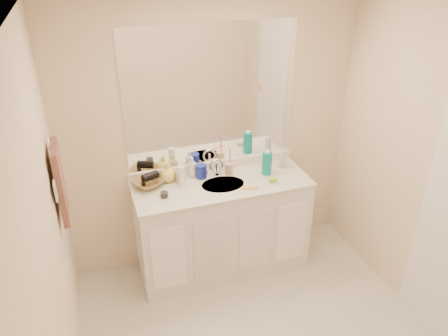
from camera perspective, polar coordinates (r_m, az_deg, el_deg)
name	(u,v)px	position (r m, az deg, el deg)	size (l,w,h in m)	color
ceiling	(287,13)	(2.30, 8.28, 19.37)	(2.60, 2.60, 0.02)	white
wall_back	(212,136)	(3.81, -1.57, 4.16)	(2.60, 0.02, 2.40)	beige
wall_left	(53,260)	(2.56, -21.43, -11.08)	(0.02, 2.60, 2.40)	beige
wall_right	(443,183)	(3.44, 26.64, -1.72)	(0.02, 2.60, 2.40)	beige
vanity_cabinet	(222,227)	(3.96, -0.23, -7.69)	(1.50, 0.55, 0.85)	white
countertop	(222,185)	(3.73, -0.25, -2.18)	(1.52, 0.57, 0.03)	silver
backsplash	(213,166)	(3.92, -1.45, 0.32)	(1.52, 0.03, 0.08)	white
sink_basin	(223,185)	(3.71, -0.15, -2.28)	(0.37, 0.37, 0.02)	#B5B09E
faucet	(216,169)	(3.83, -1.01, -0.13)	(0.02, 0.02, 0.11)	silver
mirror	(212,97)	(3.67, -1.62, 9.27)	(1.48, 0.01, 1.20)	white
blue_mug	(201,171)	(3.78, -2.97, -0.43)	(0.09, 0.09, 0.12)	#17249E
tan_cup	(229,169)	(3.84, 0.65, -0.07)	(0.07, 0.07, 0.10)	#C9BA8E
toothbrush	(230,158)	(3.80, 0.80, 1.28)	(0.01, 0.01, 0.20)	#F03FAE
mouthwash_bottle	(267,163)	(3.84, 5.62, 0.62)	(0.09, 0.09, 0.21)	#0B8C88
clear_pump_bottle	(283,159)	(3.97, 7.67, 1.14)	(0.06, 0.06, 0.16)	silver
soap_dish	(273,182)	(3.75, 6.38, -1.80)	(0.09, 0.07, 0.01)	silver
green_soap	(273,180)	(3.74, 6.39, -1.54)	(0.07, 0.05, 0.02)	#8FB82C
orange_comb	(251,189)	(3.64, 3.50, -2.69)	(0.13, 0.03, 0.01)	orange
dark_jar	(164,195)	(3.55, -7.80, -3.47)	(0.06, 0.06, 0.04)	#26252A
extra_white_bottle	(182,176)	(3.66, -5.55, -1.05)	(0.05, 0.05, 0.18)	white
soap_bottle_white	(192,167)	(3.79, -4.15, 0.15)	(0.07, 0.07, 0.18)	white
soap_bottle_cream	(179,173)	(3.74, -5.92, -0.66)	(0.07, 0.07, 0.15)	beige
soap_bottle_yellow	(167,172)	(3.74, -7.42, -0.56)	(0.13, 0.13, 0.17)	#FAEB61
wicker_basket	(148,183)	(3.71, -9.84, -1.95)	(0.24, 0.24, 0.06)	olive
hair_dryer	(150,176)	(3.69, -9.61, -1.08)	(0.07, 0.07, 0.14)	black
towel_ring	(49,143)	(3.06, -21.89, 3.07)	(0.11, 0.11, 0.01)	silver
hand_towel	(60,182)	(3.19, -20.59, -1.77)	(0.04, 0.32, 0.55)	brown
switch_plate	(56,191)	(2.99, -21.15, -2.80)	(0.01, 0.09, 0.13)	silver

